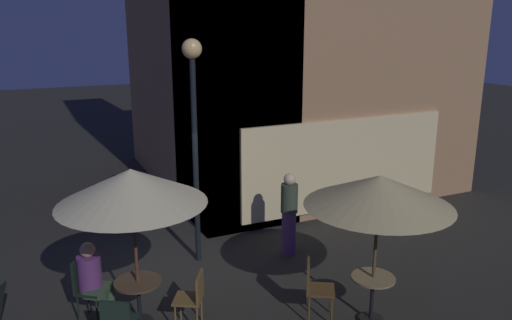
{
  "coord_description": "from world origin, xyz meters",
  "views": [
    {
      "loc": [
        -2.1,
        -8.53,
        4.4
      ],
      "look_at": [
        1.71,
        -0.28,
        1.95
      ],
      "focal_mm": 35.94,
      "sensor_mm": 36.0,
      "label": 1
    }
  ],
  "objects_px": {
    "patio_umbrella_1": "(131,187)",
    "patio_umbrella_0": "(379,191)",
    "cafe_chair_3": "(85,283)",
    "patron_seated_0": "(93,276)",
    "patron_standing_1": "(289,213)",
    "cafe_chair_0": "(314,283)",
    "street_lamp_near_corner": "(194,104)",
    "cafe_chair_2": "(194,295)",
    "cafe_table_0": "(372,291)",
    "cafe_chair_1": "(119,320)",
    "cafe_table_1": "(139,293)"
  },
  "relations": [
    {
      "from": "cafe_table_1",
      "to": "patio_umbrella_1",
      "type": "xyz_separation_m",
      "value": [
        -0.0,
        -0.0,
        1.66
      ]
    },
    {
      "from": "cafe_table_0",
      "to": "patio_umbrella_1",
      "type": "distance_m",
      "value": 3.87
    },
    {
      "from": "street_lamp_near_corner",
      "to": "cafe_table_1",
      "type": "bearing_deg",
      "value": -131.42
    },
    {
      "from": "patron_standing_1",
      "to": "patio_umbrella_0",
      "type": "bearing_deg",
      "value": 48.38
    },
    {
      "from": "street_lamp_near_corner",
      "to": "patron_standing_1",
      "type": "bearing_deg",
      "value": -14.74
    },
    {
      "from": "patio_umbrella_1",
      "to": "patron_standing_1",
      "type": "distance_m",
      "value": 3.68
    },
    {
      "from": "street_lamp_near_corner",
      "to": "cafe_chair_2",
      "type": "distance_m",
      "value": 3.33
    },
    {
      "from": "cafe_chair_0",
      "to": "patron_seated_0",
      "type": "distance_m",
      "value": 3.33
    },
    {
      "from": "cafe_table_1",
      "to": "cafe_chair_1",
      "type": "xyz_separation_m",
      "value": [
        -0.41,
        -0.68,
        0.05
      ]
    },
    {
      "from": "patio_umbrella_1",
      "to": "cafe_chair_2",
      "type": "bearing_deg",
      "value": -30.09
    },
    {
      "from": "patron_standing_1",
      "to": "cafe_chair_1",
      "type": "bearing_deg",
      "value": -13.68
    },
    {
      "from": "cafe_table_0",
      "to": "patio_umbrella_1",
      "type": "relative_size",
      "value": 0.31
    },
    {
      "from": "cafe_table_0",
      "to": "cafe_chair_2",
      "type": "xyz_separation_m",
      "value": [
        -2.48,
        0.99,
        0.02
      ]
    },
    {
      "from": "patio_umbrella_1",
      "to": "patron_seated_0",
      "type": "bearing_deg",
      "value": 144.32
    },
    {
      "from": "patio_umbrella_1",
      "to": "patio_umbrella_0",
      "type": "bearing_deg",
      "value": -23.65
    },
    {
      "from": "cafe_chair_1",
      "to": "cafe_chair_3",
      "type": "bearing_deg",
      "value": 44.66
    },
    {
      "from": "cafe_chair_0",
      "to": "patron_standing_1",
      "type": "distance_m",
      "value": 2.33
    },
    {
      "from": "cafe_chair_2",
      "to": "patio_umbrella_1",
      "type": "bearing_deg",
      "value": 0.0
    },
    {
      "from": "patio_umbrella_1",
      "to": "cafe_chair_1",
      "type": "relative_size",
      "value": 2.72
    },
    {
      "from": "cafe_table_1",
      "to": "cafe_chair_0",
      "type": "relative_size",
      "value": 0.71
    },
    {
      "from": "patio_umbrella_0",
      "to": "cafe_chair_3",
      "type": "bearing_deg",
      "value": 153.99
    },
    {
      "from": "cafe_chair_2",
      "to": "patron_seated_0",
      "type": "bearing_deg",
      "value": -2.59
    },
    {
      "from": "patio_umbrella_0",
      "to": "patio_umbrella_1",
      "type": "distance_m",
      "value": 3.49
    },
    {
      "from": "cafe_chair_3",
      "to": "patron_standing_1",
      "type": "xyz_separation_m",
      "value": [
        3.89,
        0.74,
        0.24
      ]
    },
    {
      "from": "cafe_chair_0",
      "to": "cafe_chair_3",
      "type": "xyz_separation_m",
      "value": [
        -3.15,
        1.46,
        -0.01
      ]
    },
    {
      "from": "patio_umbrella_1",
      "to": "patron_seated_0",
      "type": "xyz_separation_m",
      "value": [
        -0.58,
        0.42,
        -1.45
      ]
    },
    {
      "from": "street_lamp_near_corner",
      "to": "patron_standing_1",
      "type": "distance_m",
      "value": 2.8
    },
    {
      "from": "cafe_chair_1",
      "to": "cafe_chair_0",
      "type": "bearing_deg",
      "value": -64.47
    },
    {
      "from": "patio_umbrella_0",
      "to": "cafe_chair_0",
      "type": "relative_size",
      "value": 2.32
    },
    {
      "from": "patio_umbrella_1",
      "to": "cafe_chair_1",
      "type": "bearing_deg",
      "value": -121.03
    },
    {
      "from": "cafe_chair_1",
      "to": "cafe_chair_2",
      "type": "xyz_separation_m",
      "value": [
        1.13,
        0.26,
        -0.03
      ]
    },
    {
      "from": "cafe_table_1",
      "to": "cafe_chair_3",
      "type": "xyz_separation_m",
      "value": [
        -0.7,
        0.5,
        0.08
      ]
    },
    {
      "from": "patron_seated_0",
      "to": "street_lamp_near_corner",
      "type": "bearing_deg",
      "value": 67.2
    },
    {
      "from": "street_lamp_near_corner",
      "to": "patron_standing_1",
      "type": "height_order",
      "value": "street_lamp_near_corner"
    },
    {
      "from": "cafe_table_1",
      "to": "patron_standing_1",
      "type": "height_order",
      "value": "patron_standing_1"
    },
    {
      "from": "patron_standing_1",
      "to": "cafe_chair_0",
      "type": "bearing_deg",
      "value": 29.54
    },
    {
      "from": "cafe_chair_2",
      "to": "cafe_chair_3",
      "type": "xyz_separation_m",
      "value": [
        -1.41,
        0.92,
        0.06
      ]
    },
    {
      "from": "street_lamp_near_corner",
      "to": "cafe_chair_1",
      "type": "relative_size",
      "value": 4.63
    },
    {
      "from": "street_lamp_near_corner",
      "to": "cafe_chair_2",
      "type": "bearing_deg",
      "value": -110.08
    },
    {
      "from": "cafe_chair_1",
      "to": "cafe_chair_3",
      "type": "relative_size",
      "value": 0.9
    },
    {
      "from": "cafe_table_0",
      "to": "patron_seated_0",
      "type": "xyz_separation_m",
      "value": [
        -3.78,
        1.82,
        0.2
      ]
    },
    {
      "from": "cafe_chair_1",
      "to": "patron_seated_0",
      "type": "height_order",
      "value": "patron_seated_0"
    },
    {
      "from": "cafe_chair_1",
      "to": "cafe_table_0",
      "type": "bearing_deg",
      "value": -70.27
    },
    {
      "from": "patio_umbrella_0",
      "to": "cafe_chair_0",
      "type": "height_order",
      "value": "patio_umbrella_0"
    },
    {
      "from": "patio_umbrella_1",
      "to": "cafe_table_0",
      "type": "bearing_deg",
      "value": -23.65
    },
    {
      "from": "cafe_table_1",
      "to": "cafe_chair_3",
      "type": "relative_size",
      "value": 0.72
    },
    {
      "from": "street_lamp_near_corner",
      "to": "cafe_chair_3",
      "type": "distance_m",
      "value": 3.46
    },
    {
      "from": "cafe_chair_3",
      "to": "patron_seated_0",
      "type": "xyz_separation_m",
      "value": [
        0.11,
        -0.08,
        0.13
      ]
    },
    {
      "from": "cafe_chair_1",
      "to": "patron_seated_0",
      "type": "relative_size",
      "value": 0.71
    },
    {
      "from": "patio_umbrella_1",
      "to": "street_lamp_near_corner",
      "type": "bearing_deg",
      "value": 48.58
    }
  ]
}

